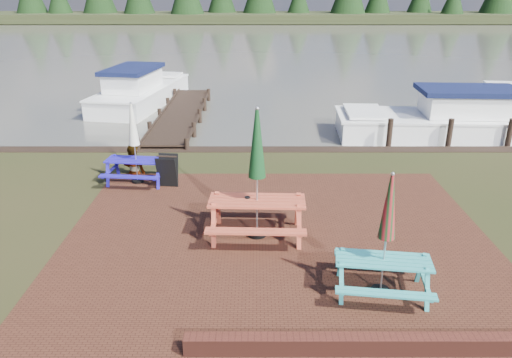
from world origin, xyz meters
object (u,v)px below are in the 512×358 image
Objects in this scene: chalkboard at (168,171)px; boat_near at (445,122)px; picnic_table_red at (257,194)px; jetty at (181,114)px; picnic_table_teal at (384,254)px; boat_jetty at (140,92)px; person at (132,145)px; picnic_table_blue at (135,156)px.

boat_near reaches higher than chalkboard.
jetty is at bearing 108.92° from picnic_table_red.
picnic_table_teal is at bearing 158.23° from boat_near.
picnic_table_teal reaches higher than boat_near.
chalkboard is at bearing 132.17° from picnic_table_red.
boat_jetty reaches higher than boat_near.
boat_near is (6.81, 7.95, -0.58)m from picnic_table_red.
picnic_table_red is 5.11m from person.
picnic_table_teal is at bearing -37.67° from picnic_table_blue.
jetty is 1.21× the size of boat_near.
chalkboard is 0.11× the size of boat_near.
boat_near is at bearing -13.28° from boat_jetty.
boat_near is (12.14, -5.23, -0.00)m from boat_jetty.
boat_jetty is (-2.09, 10.10, -0.37)m from picnic_table_blue.
person is (-0.40, -6.50, 0.76)m from jetty.
picnic_table_teal is at bearing 145.43° from person.
picnic_table_teal reaches higher than chalkboard.
boat_near reaches higher than jetty.
picnic_table_teal is 3.03m from picnic_table_red.
chalkboard is at bearing 151.96° from person.
boat_near is (10.05, 4.87, -0.37)m from picnic_table_blue.
person reaches higher than boat_near.
picnic_table_red is at bearing 144.46° from person.
boat_jetty reaches higher than jetty.
picnic_table_teal is 8.13m from person.
person is at bearing 146.47° from chalkboard.
picnic_table_teal is 1.02× the size of picnic_table_blue.
boat_jetty is (-2.26, 2.94, 0.29)m from jetty.
person is at bearing 116.11° from picnic_table_blue.
picnic_table_teal is 6.70m from chalkboard.
picnic_table_blue is 1.25× the size of person.
picnic_table_red is at bearing -37.31° from picnic_table_blue.
picnic_table_blue reaches higher than person.
picnic_table_blue is (-5.40, 5.20, -0.01)m from picnic_table_teal.
picnic_table_red is 0.31× the size of jetty.
picnic_table_red reaches higher than boat_near.
chalkboard is 7.46m from jetty.
jetty is 10.15m from boat_near.
picnic_table_red reaches higher than chalkboard.
boat_jetty is (-2.97, 10.36, -0.04)m from chalkboard.
picnic_table_teal is 2.63× the size of chalkboard.
person is (-5.63, 5.86, 0.09)m from picnic_table_teal.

